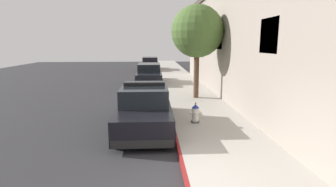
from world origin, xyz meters
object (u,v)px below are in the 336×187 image
(parked_car_silver_ahead, at_px, (149,74))
(street_tree, at_px, (197,32))
(police_cruiser, at_px, (145,108))
(parked_car_dark_far, at_px, (150,64))
(fire_hydrant, at_px, (195,113))

(parked_car_silver_ahead, relative_size, street_tree, 0.99)
(police_cruiser, xyz_separation_m, parked_car_silver_ahead, (0.02, 10.60, -0.00))
(police_cruiser, relative_size, parked_car_dark_far, 1.00)
(police_cruiser, height_order, parked_car_silver_ahead, police_cruiser)
(police_cruiser, bearing_deg, street_tree, 60.00)
(parked_car_dark_far, relative_size, street_tree, 0.99)
(police_cruiser, bearing_deg, parked_car_dark_far, 90.02)
(parked_car_silver_ahead, relative_size, parked_car_dark_far, 1.00)
(parked_car_silver_ahead, xyz_separation_m, fire_hydrant, (1.86, -10.60, -0.22))
(parked_car_silver_ahead, xyz_separation_m, street_tree, (2.62, -6.03, 2.93))
(parked_car_silver_ahead, height_order, street_tree, street_tree)
(police_cruiser, height_order, parked_car_dark_far, police_cruiser)
(fire_hydrant, bearing_deg, police_cruiser, 179.89)
(parked_car_silver_ahead, relative_size, fire_hydrant, 6.37)
(police_cruiser, distance_m, parked_car_silver_ahead, 10.60)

